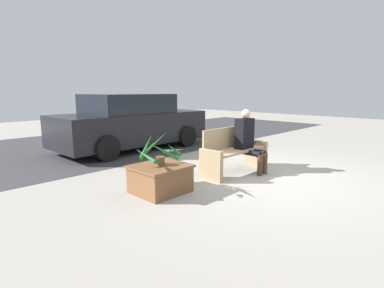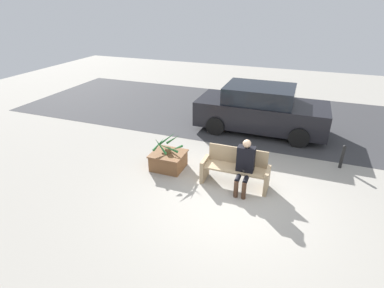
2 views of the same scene
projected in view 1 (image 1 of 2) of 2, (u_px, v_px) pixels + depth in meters
ground_plane at (264, 177)px, 5.77m from camera, size 30.00×30.00×0.00m
road_surface at (109, 142)px, 9.66m from camera, size 20.00×6.00×0.01m
bench at (233, 152)px, 6.09m from camera, size 1.63×0.51×0.91m
person_seated at (248, 138)px, 6.09m from camera, size 0.40×0.61×1.28m
planter_box at (160, 178)px, 4.89m from camera, size 0.87×0.79×0.45m
potted_plant at (160, 152)px, 4.80m from camera, size 0.71×0.72×0.52m
parked_car at (131, 122)px, 8.48m from camera, size 4.27×1.98×1.55m
bollard_post at (235, 134)px, 9.06m from camera, size 0.09×0.09×0.67m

